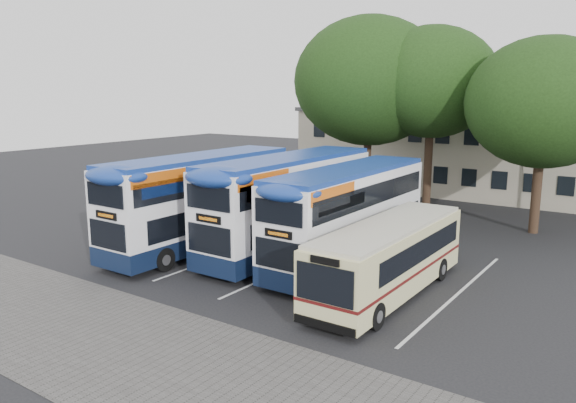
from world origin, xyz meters
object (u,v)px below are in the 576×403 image
(tree_left, at_px, (369,81))
(bus_dd_left, at_px, (201,198))
(bus_dd_right, at_px, (349,212))
(bus_single, at_px, (390,254))
(tree_mid, at_px, (432,82))
(tree_right, at_px, (544,103))
(bus_dd_mid, at_px, (290,200))

(tree_left, height_order, bus_dd_left, tree_left)
(bus_dd_left, distance_m, bus_dd_right, 7.26)
(tree_left, bearing_deg, bus_single, -59.99)
(tree_mid, xyz_separation_m, bus_dd_right, (1.15, -12.14, -5.63))
(tree_right, height_order, bus_single, tree_right)
(tree_left, height_order, bus_dd_right, tree_left)
(tree_right, relative_size, bus_dd_mid, 0.94)
(tree_mid, relative_size, bus_dd_left, 1.05)
(tree_right, height_order, bus_dd_left, tree_right)
(tree_right, relative_size, bus_dd_right, 1.00)
(bus_dd_left, relative_size, bus_dd_right, 1.05)
(bus_dd_left, bearing_deg, bus_dd_right, 13.37)
(tree_left, distance_m, tree_right, 10.65)
(tree_right, xyz_separation_m, bus_single, (-2.43, -13.00, -5.34))
(tree_right, height_order, bus_dd_right, tree_right)
(tree_left, bearing_deg, bus_dd_left, -98.43)
(bus_dd_right, bearing_deg, bus_single, -37.68)
(tree_right, bearing_deg, bus_dd_left, -135.41)
(bus_dd_left, bearing_deg, bus_dd_mid, 25.55)
(tree_mid, height_order, bus_dd_left, tree_mid)
(bus_dd_mid, distance_m, bus_dd_right, 3.22)
(bus_dd_right, bearing_deg, tree_mid, 95.40)
(bus_single, bearing_deg, bus_dd_mid, 158.17)
(tree_right, bearing_deg, tree_mid, 167.38)
(bus_dd_right, height_order, bus_single, bus_dd_right)
(bus_dd_right, bearing_deg, bus_dd_mid, 177.14)
(bus_dd_mid, distance_m, bus_single, 6.79)
(tree_left, xyz_separation_m, tree_right, (10.53, -1.04, -1.20))
(bus_dd_left, relative_size, bus_single, 1.18)
(bus_dd_left, bearing_deg, bus_single, -3.76)
(bus_dd_mid, bearing_deg, tree_mid, 80.22)
(tree_right, xyz_separation_m, bus_dd_right, (-5.46, -10.66, -4.53))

